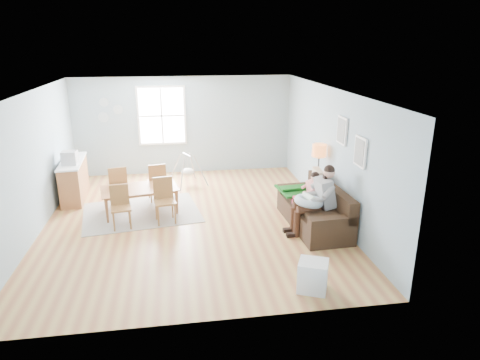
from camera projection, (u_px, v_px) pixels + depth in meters
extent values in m
cube|color=#AC653D|center=(192.00, 221.00, 9.09)|extent=(8.40, 9.40, 0.08)
cube|color=white|center=(186.00, 75.00, 8.14)|extent=(8.40, 9.40, 0.60)
cube|color=#8EADBA|center=(183.00, 118.00, 13.03)|extent=(8.40, 0.08, 3.90)
cube|color=#8EADBA|center=(208.00, 280.00, 4.28)|extent=(8.40, 0.08, 3.90)
cube|color=#8EADBA|center=(382.00, 151.00, 9.26)|extent=(0.08, 9.40, 3.90)
cube|color=white|center=(162.00, 116.00, 11.74)|extent=(1.32, 0.06, 1.62)
cube|color=white|center=(162.00, 116.00, 11.71)|extent=(1.20, 0.02, 1.50)
cube|color=white|center=(162.00, 116.00, 11.70)|extent=(1.20, 0.03, 0.04)
cube|color=white|center=(162.00, 116.00, 11.70)|extent=(0.04, 0.03, 1.50)
cube|color=white|center=(360.00, 152.00, 7.55)|extent=(0.04, 0.44, 0.54)
cube|color=slate|center=(359.00, 152.00, 7.55)|extent=(0.01, 0.36, 0.46)
cube|color=white|center=(342.00, 131.00, 8.34)|extent=(0.04, 0.44, 0.54)
cube|color=slate|center=(341.00, 131.00, 8.33)|extent=(0.01, 0.36, 0.46)
cylinder|color=#ABC0CD|center=(104.00, 102.00, 11.39)|extent=(0.24, 0.02, 0.24)
cylinder|color=#ABC0CD|center=(118.00, 109.00, 11.51)|extent=(0.26, 0.02, 0.26)
cylinder|color=#ABC0CD|center=(103.00, 117.00, 11.51)|extent=(0.28, 0.02, 0.28)
cube|color=black|center=(313.00, 216.00, 8.72)|extent=(1.01, 2.16, 0.42)
cube|color=black|center=(331.00, 195.00, 8.65)|extent=(0.31, 2.13, 0.43)
cube|color=black|center=(333.00, 222.00, 7.74)|extent=(0.92, 0.25, 0.16)
cube|color=black|center=(298.00, 187.00, 9.52)|extent=(0.92, 0.25, 0.16)
cube|color=#16621D|center=(301.00, 189.00, 9.27)|extent=(1.05, 0.91, 0.04)
cube|color=tan|center=(318.00, 181.00, 9.11)|extent=(0.17, 0.50, 0.49)
cube|color=gray|center=(325.00, 192.00, 8.26)|extent=(0.37, 0.46, 0.60)
sphere|color=tan|center=(329.00, 173.00, 8.15)|extent=(0.22, 0.22, 0.22)
sphere|color=black|center=(329.00, 170.00, 8.13)|extent=(0.21, 0.21, 0.21)
cylinder|color=#351D13|center=(309.00, 209.00, 8.18)|extent=(0.47, 0.18, 0.16)
cylinder|color=#351D13|center=(305.00, 205.00, 8.38)|extent=(0.47, 0.18, 0.16)
cylinder|color=#351D13|center=(297.00, 224.00, 8.22)|extent=(0.13, 0.13, 0.52)
cylinder|color=#351D13|center=(293.00, 219.00, 8.43)|extent=(0.13, 0.13, 0.52)
cube|color=black|center=(293.00, 235.00, 8.28)|extent=(0.25, 0.11, 0.08)
cube|color=black|center=(289.00, 230.00, 8.48)|extent=(0.25, 0.11, 0.08)
torus|color=silver|center=(309.00, 201.00, 8.25)|extent=(0.68, 0.67, 0.23)
cylinder|color=white|center=(309.00, 198.00, 8.23)|extent=(0.21, 0.33, 0.13)
sphere|color=tan|center=(305.00, 194.00, 8.38)|extent=(0.11, 0.11, 0.11)
cube|color=white|center=(313.00, 189.00, 8.77)|extent=(0.28, 0.31, 0.38)
sphere|color=tan|center=(315.00, 177.00, 8.70)|extent=(0.18, 0.18, 0.18)
sphere|color=black|center=(315.00, 176.00, 8.69)|extent=(0.17, 0.17, 0.17)
cylinder|color=#F73C67|center=(303.00, 200.00, 8.68)|extent=(0.32, 0.15, 0.09)
cylinder|color=#F73C67|center=(300.00, 197.00, 8.81)|extent=(0.32, 0.15, 0.09)
cylinder|color=#F73C67|center=(297.00, 209.00, 8.69)|extent=(0.08, 0.08, 0.31)
cylinder|color=#F73C67|center=(294.00, 206.00, 8.82)|extent=(0.08, 0.08, 0.31)
cylinder|color=black|center=(316.00, 209.00, 9.63)|extent=(0.26, 0.26, 0.03)
cylinder|color=black|center=(318.00, 182.00, 9.43)|extent=(0.03, 0.03, 1.32)
cylinder|color=orange|center=(319.00, 150.00, 9.21)|extent=(0.30, 0.30, 0.26)
cube|color=white|center=(313.00, 276.00, 6.46)|extent=(0.55, 0.53, 0.48)
cube|color=black|center=(300.00, 274.00, 6.51)|extent=(0.16, 0.31, 0.38)
cube|color=#9F9991|center=(142.00, 212.00, 9.44)|extent=(2.72, 2.22, 0.01)
imported|color=brown|center=(141.00, 201.00, 9.36)|extent=(1.76, 1.19, 0.57)
cube|color=olive|center=(121.00, 208.00, 8.56)|extent=(0.45, 0.45, 0.04)
cube|color=olive|center=(119.00, 194.00, 8.65)|extent=(0.38, 0.10, 0.43)
cylinder|color=olive|center=(114.00, 222.00, 8.44)|extent=(0.04, 0.04, 0.42)
cylinder|color=olive|center=(130.00, 220.00, 8.53)|extent=(0.04, 0.04, 0.42)
cylinder|color=olive|center=(113.00, 216.00, 8.73)|extent=(0.04, 0.04, 0.42)
cylinder|color=olive|center=(129.00, 214.00, 8.82)|extent=(0.04, 0.04, 0.42)
cube|color=olive|center=(165.00, 202.00, 8.81)|extent=(0.49, 0.49, 0.04)
cube|color=olive|center=(163.00, 187.00, 8.90)|extent=(0.41, 0.10, 0.47)
cylinder|color=olive|center=(158.00, 216.00, 8.67)|extent=(0.04, 0.04, 0.46)
cylinder|color=olive|center=(175.00, 214.00, 8.77)|extent=(0.04, 0.04, 0.46)
cylinder|color=olive|center=(156.00, 210.00, 8.98)|extent=(0.04, 0.04, 0.46)
cylinder|color=olive|center=(173.00, 208.00, 9.08)|extent=(0.04, 0.04, 0.46)
cube|color=olive|center=(118.00, 186.00, 9.80)|extent=(0.51, 0.51, 0.04)
cube|color=olive|center=(118.00, 178.00, 9.56)|extent=(0.40, 0.13, 0.46)
cylinder|color=olive|center=(125.00, 192.00, 10.08)|extent=(0.04, 0.04, 0.45)
cylinder|color=olive|center=(110.00, 193.00, 9.96)|extent=(0.04, 0.04, 0.45)
cylinder|color=olive|center=(127.00, 196.00, 9.78)|extent=(0.04, 0.04, 0.45)
cylinder|color=olive|center=(112.00, 198.00, 9.66)|extent=(0.04, 0.04, 0.45)
cube|color=olive|center=(157.00, 182.00, 10.06)|extent=(0.49, 0.49, 0.04)
cube|color=olive|center=(157.00, 174.00, 9.81)|extent=(0.40, 0.12, 0.46)
cylinder|color=olive|center=(163.00, 188.00, 10.33)|extent=(0.04, 0.04, 0.45)
cylinder|color=olive|center=(149.00, 190.00, 10.22)|extent=(0.04, 0.04, 0.45)
cylinder|color=olive|center=(166.00, 192.00, 10.03)|extent=(0.04, 0.04, 0.45)
cylinder|color=olive|center=(151.00, 194.00, 9.92)|extent=(0.04, 0.04, 0.45)
cube|color=brown|center=(74.00, 180.00, 10.21)|extent=(0.56, 1.65, 0.90)
cube|color=white|center=(72.00, 161.00, 10.07)|extent=(0.60, 1.68, 0.04)
cube|color=#ADACB1|center=(70.00, 158.00, 9.73)|extent=(0.33, 0.31, 0.31)
cube|color=black|center=(63.00, 158.00, 9.71)|extent=(0.02, 0.25, 0.22)
cylinder|color=#ADACB1|center=(187.00, 155.00, 10.99)|extent=(0.21, 0.44, 0.04)
ellipsoid|color=beige|center=(188.00, 172.00, 11.13)|extent=(0.34, 0.34, 0.20)
cylinder|color=#ADACB1|center=(187.00, 163.00, 11.06)|extent=(0.01, 0.01, 0.37)
cylinder|color=#ADACB1|center=(182.00, 174.00, 10.77)|extent=(0.18, 0.39, 0.82)
cylinder|color=#ADACB1|center=(201.00, 171.00, 11.03)|extent=(0.38, 0.19, 0.82)
cylinder|color=#ADACB1|center=(174.00, 169.00, 11.20)|extent=(0.38, 0.19, 0.82)
cylinder|color=#ADACB1|center=(193.00, 166.00, 11.45)|extent=(0.18, 0.39, 0.82)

